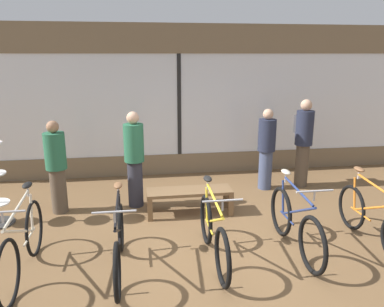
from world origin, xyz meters
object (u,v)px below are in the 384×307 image
(bicycle_far_left, at_px, (23,245))
(bicycle_right, at_px, (295,224))
(bicycle_left, at_px, (119,243))
(bicycle_far_right, at_px, (372,219))
(bicycle_center, at_px, (213,234))
(customer_near_bench, at_px, (266,148))
(customer_by_window, at_px, (134,158))
(display_bench, at_px, (189,194))
(customer_mid_floor, at_px, (56,166))
(customer_near_rack, at_px, (303,140))

(bicycle_far_left, xyz_separation_m, bicycle_right, (3.43, 0.08, -0.02))
(bicycle_left, distance_m, bicycle_far_right, 3.45)
(bicycle_center, distance_m, bicycle_far_right, 2.27)
(customer_near_bench, bearing_deg, customer_by_window, -168.68)
(display_bench, bearing_deg, customer_near_bench, 31.06)
(bicycle_far_left, bearing_deg, customer_mid_floor, 88.29)
(display_bench, distance_m, customer_mid_floor, 2.24)
(display_bench, height_order, customer_by_window, customer_by_window)
(customer_by_window, height_order, customer_mid_floor, customer_by_window)
(bicycle_left, relative_size, customer_by_window, 1.04)
(customer_near_rack, height_order, customer_mid_floor, customer_near_rack)
(bicycle_far_right, relative_size, customer_near_rack, 1.00)
(bicycle_center, bearing_deg, customer_mid_floor, 139.84)
(display_bench, xyz_separation_m, customer_by_window, (-0.88, 0.49, 0.53))
(bicycle_far_left, distance_m, bicycle_right, 3.44)
(bicycle_far_left, relative_size, customer_near_rack, 1.03)
(bicycle_center, height_order, bicycle_right, bicycle_right)
(bicycle_left, height_order, display_bench, bicycle_left)
(bicycle_right, bearing_deg, display_bench, 131.02)
(display_bench, distance_m, customer_near_bench, 1.98)
(display_bench, relative_size, customer_near_bench, 0.88)
(bicycle_far_left, bearing_deg, display_bench, 34.08)
(display_bench, xyz_separation_m, customer_near_rack, (2.43, 1.06, 0.60))
(bicycle_left, relative_size, customer_mid_floor, 1.10)
(customer_mid_floor, bearing_deg, customer_near_rack, 8.18)
(bicycle_center, bearing_deg, bicycle_left, -177.33)
(bicycle_right, distance_m, bicycle_far_right, 1.13)
(bicycle_far_left, xyz_separation_m, display_bench, (2.21, 1.49, -0.06))
(bicycle_far_right, height_order, customer_mid_floor, customer_mid_floor)
(bicycle_right, bearing_deg, customer_near_bench, 79.99)
(bicycle_left, xyz_separation_m, bicycle_right, (2.31, 0.14, 0.02))
(customer_near_rack, bearing_deg, bicycle_far_left, -151.17)
(bicycle_center, xyz_separation_m, customer_by_window, (-0.98, 1.98, 0.50))
(bicycle_left, xyz_separation_m, bicycle_center, (1.18, 0.06, 0.01))
(bicycle_far_right, relative_size, display_bench, 1.25)
(bicycle_left, height_order, customer_by_window, customer_by_window)
(bicycle_left, relative_size, bicycle_right, 1.00)
(bicycle_far_left, xyz_separation_m, customer_mid_floor, (0.06, 1.89, 0.41))
(bicycle_far_right, height_order, customer_near_bench, customer_near_bench)
(customer_by_window, distance_m, customer_mid_floor, 1.27)
(customer_mid_floor, bearing_deg, display_bench, -10.52)
(bicycle_far_right, bearing_deg, customer_mid_floor, 158.21)
(customer_by_window, relative_size, customer_mid_floor, 1.07)
(bicycle_right, height_order, customer_by_window, customer_by_window)
(bicycle_far_left, relative_size, customer_mid_floor, 1.16)
(bicycle_far_right, distance_m, customer_near_rack, 2.53)
(customer_near_rack, xyz_separation_m, customer_near_bench, (-0.78, -0.06, -0.12))
(bicycle_right, relative_size, customer_mid_floor, 1.11)
(display_bench, bearing_deg, bicycle_center, -86.35)
(bicycle_far_right, relative_size, customer_by_window, 1.04)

